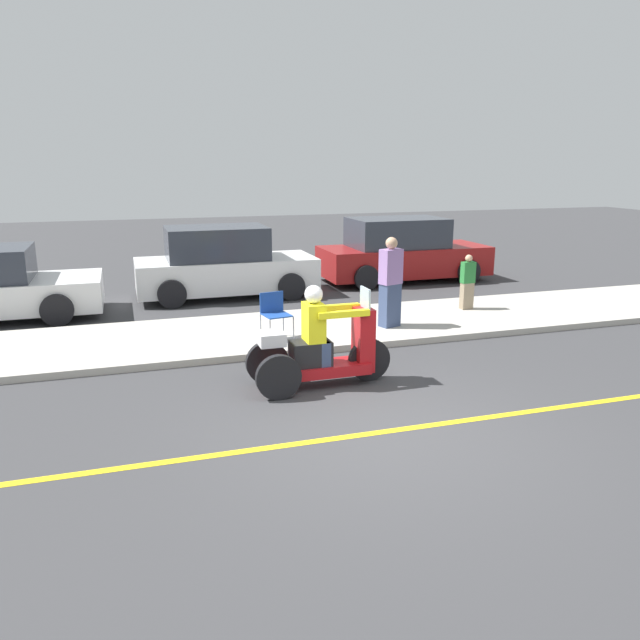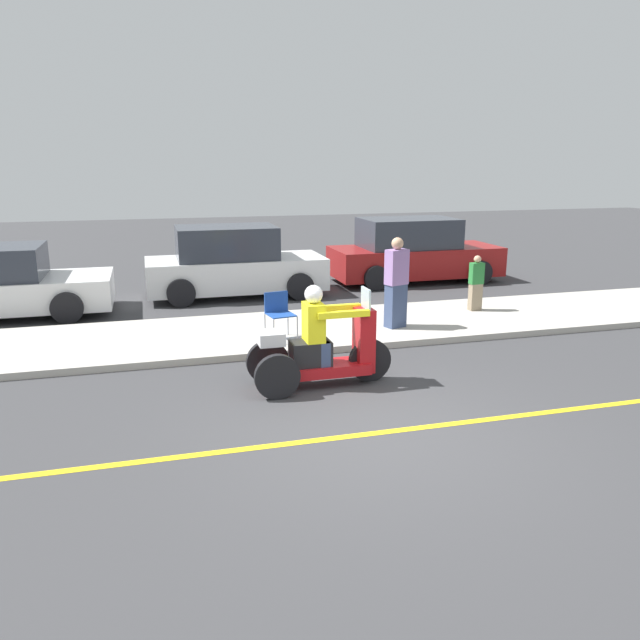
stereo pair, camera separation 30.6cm
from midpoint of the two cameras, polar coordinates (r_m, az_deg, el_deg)
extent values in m
plane|color=#38383A|center=(7.69, 6.58, -10.23)|extent=(60.00, 60.00, 0.00)
cube|color=gold|center=(7.60, 4.82, -10.45)|extent=(24.00, 0.12, 0.01)
cube|color=#B2ADA3|center=(11.80, -1.80, -0.99)|extent=(28.00, 2.80, 0.12)
cylinder|color=black|center=(9.28, 5.52, -3.70)|extent=(0.64, 0.10, 0.64)
cylinder|color=black|center=(8.56, -2.90, -5.22)|extent=(0.64, 0.10, 0.64)
cylinder|color=black|center=(9.20, -3.85, -3.83)|extent=(0.64, 0.10, 0.64)
cube|color=#AD1419|center=(9.06, 0.97, -4.50)|extent=(1.44, 0.48, 0.16)
cube|color=black|center=(8.95, 0.10, -3.03)|extent=(0.57, 0.38, 0.35)
cube|color=#AD1419|center=(9.15, 4.99, -1.81)|extent=(0.24, 0.38, 0.94)
cube|color=silver|center=(9.00, 5.19, 1.98)|extent=(0.03, 0.34, 0.30)
cube|color=silver|center=(8.74, -3.53, -1.65)|extent=(0.36, 0.38, 0.18)
cube|color=yellow|center=(8.83, 0.41, -0.20)|extent=(0.26, 0.38, 0.55)
sphere|color=white|center=(8.74, 0.41, 2.37)|extent=(0.26, 0.26, 0.26)
cube|color=#38476B|center=(8.88, 1.42, -3.16)|extent=(0.14, 0.14, 0.35)
cube|color=#38476B|center=(9.10, 0.98, -2.72)|extent=(0.14, 0.14, 0.35)
cube|color=yellow|center=(8.73, 3.17, 0.52)|extent=(0.76, 0.09, 0.09)
cube|color=yellow|center=(9.09, 2.36, 1.10)|extent=(0.76, 0.09, 0.09)
cube|color=gray|center=(13.54, 14.63, 2.04)|extent=(0.25, 0.17, 0.56)
cube|color=#267233|center=(13.45, 14.77, 4.14)|extent=(0.28, 0.17, 0.45)
sphere|color=tan|center=(13.40, 14.85, 5.40)|extent=(0.15, 0.15, 0.15)
cube|color=#38476B|center=(11.85, 7.66, 1.30)|extent=(0.42, 0.35, 0.82)
cube|color=#9972B2|center=(11.70, 7.78, 4.82)|extent=(0.46, 0.36, 0.65)
sphere|color=tan|center=(11.64, 7.85, 6.95)|extent=(0.22, 0.22, 0.22)
cylinder|color=#A5A8AD|center=(10.69, -3.43, -1.09)|extent=(0.02, 0.02, 0.44)
cylinder|color=#A5A8AD|center=(10.86, -1.27, -0.83)|extent=(0.02, 0.02, 0.44)
cylinder|color=#A5A8AD|center=(11.09, -4.27, -0.54)|extent=(0.02, 0.02, 0.44)
cylinder|color=#A5A8AD|center=(11.25, -2.17, -0.29)|extent=(0.02, 0.02, 0.44)
cube|color=#1E479E|center=(10.91, -2.80, 0.49)|extent=(0.51, 0.51, 0.02)
cube|color=#1E479E|center=(11.07, -3.24, 1.64)|extent=(0.44, 0.10, 0.38)
cube|color=maroon|center=(17.11, 9.19, 5.36)|extent=(4.50, 1.79, 0.76)
cube|color=#2D333D|center=(16.92, 8.60, 7.88)|extent=(2.47, 1.61, 0.76)
cylinder|color=black|center=(17.04, 14.90, 4.22)|extent=(0.64, 0.22, 0.64)
cylinder|color=black|center=(18.58, 12.13, 5.19)|extent=(0.64, 0.22, 0.64)
cylinder|color=black|center=(15.77, 5.67, 3.84)|extent=(0.64, 0.22, 0.64)
cylinder|color=black|center=(17.42, 3.54, 4.89)|extent=(0.64, 0.22, 0.64)
cube|color=silver|center=(15.17, -7.10, 4.27)|extent=(4.21, 1.73, 0.75)
cube|color=#2D333D|center=(15.03, -7.98, 7.05)|extent=(2.32, 1.56, 0.76)
cylinder|color=black|center=(14.64, -1.25, 3.09)|extent=(0.64, 0.22, 0.64)
cylinder|color=black|center=(16.30, -2.77, 4.24)|extent=(0.64, 0.22, 0.64)
cylinder|color=black|center=(14.23, -11.99, 2.44)|extent=(0.64, 0.22, 0.64)
cylinder|color=black|center=(15.93, -12.43, 3.68)|extent=(0.64, 0.22, 0.64)
cylinder|color=black|center=(13.45, -21.52, 1.06)|extent=(0.64, 0.22, 0.64)
cylinder|color=black|center=(15.27, -20.87, 2.61)|extent=(0.64, 0.22, 0.64)
camera|label=1|loc=(0.15, -89.01, 0.25)|focal=35.00mm
camera|label=2|loc=(0.15, 90.99, -0.25)|focal=35.00mm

